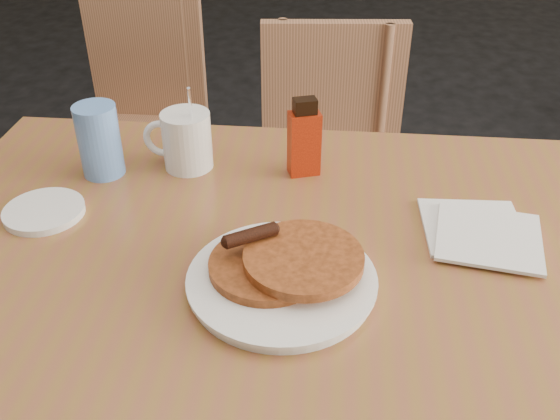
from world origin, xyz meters
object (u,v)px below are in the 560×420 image
object	(u,v)px
coffee_mug	(185,139)
blue_tumbler	(99,141)
chair_wall_extra	(142,104)
pancake_plate	(283,274)
syrup_bottle	(304,140)
chair_main_far	(327,158)
main_table	(274,261)

from	to	relation	value
coffee_mug	blue_tumbler	distance (m)	0.15
chair_wall_extra	pancake_plate	bearing A→B (deg)	-63.60
pancake_plate	blue_tumbler	distance (m)	0.46
chair_wall_extra	syrup_bottle	world-z (taller)	syrup_bottle
chair_main_far	main_table	bearing A→B (deg)	-100.66
syrup_bottle	pancake_plate	bearing A→B (deg)	-109.87
coffee_mug	syrup_bottle	world-z (taller)	coffee_mug
blue_tumbler	main_table	bearing A→B (deg)	-24.55
chair_wall_extra	pancake_plate	world-z (taller)	chair_wall_extra
pancake_plate	syrup_bottle	bearing A→B (deg)	92.03
main_table	syrup_bottle	bearing A→B (deg)	85.13
chair_main_far	chair_wall_extra	size ratio (longest dim) A/B	1.02
main_table	chair_main_far	bearing A→B (deg)	88.11
main_table	chair_wall_extra	xyz separation A→B (m)	(-0.61, 1.00, -0.21)
chair_wall_extra	blue_tumbler	size ratio (longest dim) A/B	6.23
chair_main_far	pancake_plate	xyz separation A→B (m)	(0.01, -0.82, 0.26)
blue_tumbler	chair_wall_extra	bearing A→B (deg)	107.22
main_table	coffee_mug	xyz separation A→B (m)	(-0.20, 0.21, 0.10)
chair_wall_extra	syrup_bottle	xyz separation A→B (m)	(0.63, -0.78, 0.32)
chair_main_far	chair_wall_extra	distance (m)	0.69
syrup_bottle	blue_tumbler	xyz separation A→B (m)	(-0.36, -0.06, -0.00)
pancake_plate	blue_tumbler	bearing A→B (deg)	145.40
main_table	chair_main_far	distance (m)	0.74
syrup_bottle	blue_tumbler	size ratio (longest dim) A/B	1.10
coffee_mug	syrup_bottle	bearing A→B (deg)	18.22
chair_wall_extra	blue_tumbler	distance (m)	0.94
pancake_plate	syrup_bottle	world-z (taller)	syrup_bottle
syrup_bottle	blue_tumbler	distance (m)	0.37
chair_main_far	syrup_bottle	world-z (taller)	syrup_bottle
chair_main_far	chair_wall_extra	world-z (taller)	chair_main_far
main_table	syrup_bottle	distance (m)	0.24
chair_wall_extra	pancake_plate	size ratio (longest dim) A/B	3.07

